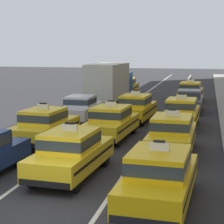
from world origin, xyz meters
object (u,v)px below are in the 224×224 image
object	(u,v)px
sedan_left_third	(81,107)
box_truck_left_fourth	(110,82)
taxi_left_second	(45,125)
taxi_right_second	(172,134)
taxi_right_nearest	(159,176)
taxi_center_nearest	(71,152)
taxi_right_third	(181,112)
sedan_right_fourth	(189,100)
taxi_left_fifth	(126,86)
taxi_right_fifth	(190,91)
taxi_center_third	(136,107)
taxi_center_second	(111,122)

from	to	relation	value
sedan_left_third	box_truck_left_fourth	distance (m)	8.04
taxi_left_second	taxi_right_second	bearing A→B (deg)	-5.52
taxi_left_second	sedan_left_third	bearing A→B (deg)	91.27
sedan_left_third	taxi_right_nearest	world-z (taller)	taxi_right_nearest
taxi_center_nearest	taxi_right_third	world-z (taller)	same
taxi_center_nearest	sedan_right_fourth	world-z (taller)	taxi_center_nearest
taxi_left_second	taxi_left_fifth	distance (m)	20.66
taxi_center_nearest	taxi_right_second	distance (m)	5.11
sedan_left_third	taxi_left_second	bearing A→B (deg)	-88.73
taxi_right_fifth	sedan_right_fourth	bearing A→B (deg)	-88.41
taxi_left_second	taxi_right_fifth	bearing A→B (deg)	70.29
box_truck_left_fourth	taxi_right_nearest	distance (m)	21.74
taxi_center_third	taxi_right_nearest	world-z (taller)	same
taxi_center_third	taxi_right_second	xyz separation A→B (m)	(2.87, -7.40, 0.00)
taxi_center_second	sedan_right_fourth	bearing A→B (deg)	70.83
taxi_left_second	taxi_left_fifth	size ratio (longest dim) A/B	1.02
sedan_left_third	taxi_right_fifth	xyz separation A→B (m)	(6.24, 10.91, 0.03)
taxi_right_fifth	box_truck_left_fourth	bearing A→B (deg)	-155.07
taxi_left_second	sedan_right_fourth	xyz separation A→B (m)	(6.26, 11.32, -0.03)
taxi_right_second	taxi_right_third	xyz separation A→B (m)	(0.01, 6.05, 0.00)
taxi_left_fifth	taxi_right_nearest	bearing A→B (deg)	-76.71
box_truck_left_fourth	sedan_right_fourth	xyz separation A→B (m)	(6.43, -2.80, -0.93)
box_truck_left_fourth	taxi_left_fifth	world-z (taller)	box_truck_left_fourth
box_truck_left_fourth	taxi_center_third	xyz separation A→B (m)	(3.39, -7.31, -0.90)
taxi_center_nearest	taxi_right_third	xyz separation A→B (m)	(3.21, 10.03, 0.00)
sedan_left_third	taxi_right_fifth	size ratio (longest dim) A/B	0.93
sedan_right_fourth	taxi_left_second	bearing A→B (deg)	-118.95
taxi_left_fifth	taxi_right_nearest	xyz separation A→B (m)	(6.45, -27.29, 0.00)
taxi_right_nearest	taxi_right_fifth	distance (m)	23.67
sedan_right_fourth	taxi_center_nearest	bearing A→B (deg)	-101.99
taxi_center_second	taxi_right_nearest	world-z (taller)	same
taxi_left_second	taxi_right_third	distance (m)	8.18
taxi_center_third	taxi_right_second	bearing A→B (deg)	-68.81
box_truck_left_fourth	taxi_left_fifth	distance (m)	6.60
taxi_center_second	taxi_right_fifth	bearing A→B (deg)	78.23
taxi_left_fifth	taxi_center_nearest	world-z (taller)	same
taxi_right_nearest	sedan_left_third	bearing A→B (deg)	116.58
taxi_left_fifth	taxi_right_fifth	distance (m)	7.26
taxi_right_second	box_truck_left_fourth	bearing A→B (deg)	113.05
taxi_center_third	taxi_left_fifth	bearing A→B (deg)	103.85
taxi_right_third	taxi_right_nearest	bearing A→B (deg)	-89.27
taxi_right_second	taxi_right_fifth	xyz separation A→B (m)	(0.02, 17.62, 0.00)
taxi_left_second	taxi_right_third	xyz separation A→B (m)	(6.09, 5.46, 0.00)
box_truck_left_fourth	sedan_left_third	bearing A→B (deg)	-89.73
taxi_left_second	taxi_center_nearest	world-z (taller)	same
box_truck_left_fourth	taxi_center_third	distance (m)	8.11
taxi_left_fifth	taxi_left_second	bearing A→B (deg)	-89.46
taxi_center_second	taxi_right_second	world-z (taller)	same
sedan_left_third	taxi_center_third	xyz separation A→B (m)	(3.35, 0.68, 0.03)
taxi_right_nearest	taxi_right_fifth	bearing A→B (deg)	90.36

